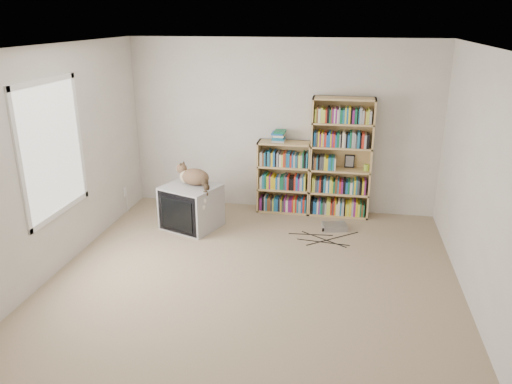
% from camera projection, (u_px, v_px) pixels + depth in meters
% --- Properties ---
extents(floor, '(4.50, 5.00, 0.01)m').
position_uv_depth(floor, '(250.00, 289.00, 5.37)').
color(floor, tan).
rests_on(floor, ground).
extents(wall_back, '(4.50, 0.02, 2.50)m').
position_uv_depth(wall_back, '(282.00, 127.00, 7.26)').
color(wall_back, silver).
rests_on(wall_back, floor).
extents(wall_front, '(4.50, 0.02, 2.50)m').
position_uv_depth(wall_front, '(158.00, 324.00, 2.63)').
color(wall_front, silver).
rests_on(wall_front, floor).
extents(wall_left, '(0.02, 5.00, 2.50)m').
position_uv_depth(wall_left, '(43.00, 167.00, 5.33)').
color(wall_left, silver).
rests_on(wall_left, floor).
extents(wall_right, '(0.02, 5.00, 2.50)m').
position_uv_depth(wall_right, '(490.00, 193.00, 4.57)').
color(wall_right, silver).
rests_on(wall_right, floor).
extents(ceiling, '(4.50, 5.00, 0.02)m').
position_uv_depth(ceiling, '(248.00, 48.00, 4.53)').
color(ceiling, white).
rests_on(ceiling, wall_back).
extents(window, '(0.02, 1.22, 1.52)m').
position_uv_depth(window, '(52.00, 149.00, 5.46)').
color(window, white).
rests_on(window, wall_left).
extents(crt_tv, '(0.87, 0.83, 0.60)m').
position_uv_depth(crt_tv, '(192.00, 207.00, 6.86)').
color(crt_tv, '#A9A9AC').
rests_on(crt_tv, floor).
extents(cat, '(0.58, 0.56, 0.50)m').
position_uv_depth(cat, '(196.00, 180.00, 6.74)').
color(cat, '#332215').
rests_on(cat, crt_tv).
extents(bookcase_tall, '(0.86, 0.30, 1.72)m').
position_uv_depth(bookcase_tall, '(341.00, 161.00, 7.13)').
color(bookcase_tall, tan).
rests_on(bookcase_tall, floor).
extents(bookcase_short, '(0.77, 0.30, 1.06)m').
position_uv_depth(bookcase_short, '(284.00, 179.00, 7.38)').
color(bookcase_short, tan).
rests_on(bookcase_short, floor).
extents(book_stack, '(0.19, 0.25, 0.16)m').
position_uv_depth(book_stack, '(279.00, 136.00, 7.17)').
color(book_stack, red).
rests_on(book_stack, bookcase_short).
extents(green_mug, '(0.08, 0.08, 0.09)m').
position_uv_depth(green_mug, '(367.00, 167.00, 7.07)').
color(green_mug, '#8FBC35').
rests_on(green_mug, bookcase_tall).
extents(framed_print, '(0.14, 0.05, 0.19)m').
position_uv_depth(framed_print, '(350.00, 161.00, 7.19)').
color(framed_print, black).
rests_on(framed_print, bookcase_tall).
extents(dvd_player, '(0.37, 0.30, 0.07)m').
position_uv_depth(dvd_player, '(335.00, 227.00, 6.87)').
color(dvd_player, '#A2A1A6').
rests_on(dvd_player, floor).
extents(wall_outlet, '(0.01, 0.08, 0.13)m').
position_uv_depth(wall_outlet, '(125.00, 192.00, 7.36)').
color(wall_outlet, silver).
rests_on(wall_outlet, wall_left).
extents(floor_cables, '(1.20, 0.70, 0.01)m').
position_uv_depth(floor_cables, '(299.00, 236.00, 6.65)').
color(floor_cables, black).
rests_on(floor_cables, floor).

